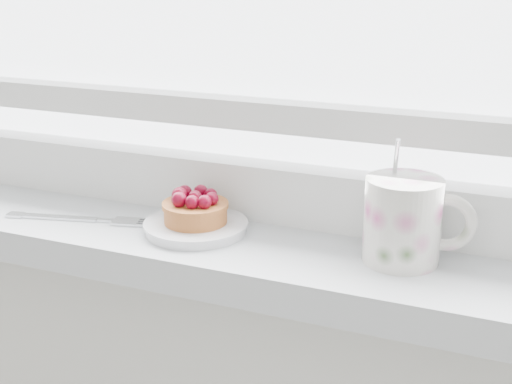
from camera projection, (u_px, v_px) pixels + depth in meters
The scene contains 4 objects.
saucer at pixel (196, 227), 0.84m from camera, with size 0.12×0.12×0.01m, color silver.
raspberry_tart at pixel (195, 208), 0.84m from camera, with size 0.08×0.08×0.04m.
floral_mug at pixel (406, 219), 0.75m from camera, with size 0.12×0.09×0.13m.
fork at pixel (84, 219), 0.88m from camera, with size 0.20×0.07×0.00m.
Camera 1 is at (0.29, 1.19, 1.25)m, focal length 50.00 mm.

